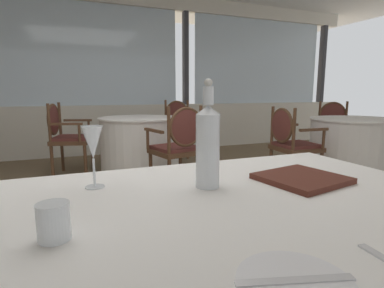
{
  "coord_description": "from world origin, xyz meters",
  "views": [
    {
      "loc": [
        -0.41,
        -2.08,
        1.07
      ],
      "look_at": [
        -0.01,
        -1.05,
        0.88
      ],
      "focal_mm": 28.64,
      "sensor_mm": 36.0,
      "label": 1
    }
  ],
  "objects_px": {
    "water_bottle": "(208,144)",
    "dining_chair_2_2": "(179,142)",
    "side_plate": "(295,283)",
    "wine_glass": "(93,144)",
    "dining_chair_2_1": "(65,133)",
    "menu_book": "(302,178)",
    "dining_chair_1_1": "(334,126)",
    "dining_chair_1_2": "(291,140)",
    "dining_chair_2_0": "(173,125)",
    "water_tumbler": "(54,222)"
  },
  "relations": [
    {
      "from": "side_plate",
      "to": "dining_chair_2_2",
      "type": "height_order",
      "value": "dining_chair_2_2"
    },
    {
      "from": "side_plate",
      "to": "dining_chair_1_2",
      "type": "bearing_deg",
      "value": 50.61
    },
    {
      "from": "water_tumbler",
      "to": "dining_chair_2_1",
      "type": "bearing_deg",
      "value": 90.5
    },
    {
      "from": "menu_book",
      "to": "dining_chair_2_1",
      "type": "height_order",
      "value": "dining_chair_2_1"
    },
    {
      "from": "side_plate",
      "to": "dining_chair_2_2",
      "type": "relative_size",
      "value": 0.21
    },
    {
      "from": "water_bottle",
      "to": "dining_chair_2_0",
      "type": "xyz_separation_m",
      "value": [
        1.1,
        3.71,
        -0.34
      ]
    },
    {
      "from": "dining_chair_1_2",
      "to": "dining_chair_2_2",
      "type": "bearing_deg",
      "value": 171.64
    },
    {
      "from": "menu_book",
      "to": "dining_chair_1_1",
      "type": "relative_size",
      "value": 0.29
    },
    {
      "from": "water_bottle",
      "to": "wine_glass",
      "type": "xyz_separation_m",
      "value": [
        -0.36,
        0.13,
        0.0
      ]
    },
    {
      "from": "menu_book",
      "to": "dining_chair_1_1",
      "type": "bearing_deg",
      "value": 31.08
    },
    {
      "from": "wine_glass",
      "to": "dining_chair_1_1",
      "type": "xyz_separation_m",
      "value": [
        3.76,
        2.55,
        -0.35
      ]
    },
    {
      "from": "dining_chair_1_1",
      "to": "water_bottle",
      "type": "bearing_deg",
      "value": -19.7
    },
    {
      "from": "dining_chair_1_2",
      "to": "dining_chair_2_1",
      "type": "relative_size",
      "value": 0.97
    },
    {
      "from": "water_bottle",
      "to": "dining_chair_1_2",
      "type": "xyz_separation_m",
      "value": [
        1.92,
        1.89,
        -0.36
      ]
    },
    {
      "from": "dining_chair_1_2",
      "to": "menu_book",
      "type": "bearing_deg",
      "value": -126.69
    },
    {
      "from": "dining_chair_2_2",
      "to": "side_plate",
      "type": "bearing_deg",
      "value": 150.62
    },
    {
      "from": "dining_chair_2_1",
      "to": "dining_chair_2_2",
      "type": "distance_m",
      "value": 1.65
    },
    {
      "from": "dining_chair_1_2",
      "to": "dining_chair_2_0",
      "type": "relative_size",
      "value": 0.96
    },
    {
      "from": "side_plate",
      "to": "wine_glass",
      "type": "relative_size",
      "value": 0.93
    },
    {
      "from": "menu_book",
      "to": "dining_chair_1_2",
      "type": "xyz_separation_m",
      "value": [
        1.57,
        1.96,
        -0.23
      ]
    },
    {
      "from": "side_plate",
      "to": "water_bottle",
      "type": "bearing_deg",
      "value": 80.58
    },
    {
      "from": "menu_book",
      "to": "dining_chair_2_1",
      "type": "xyz_separation_m",
      "value": [
        -0.85,
        3.38,
        -0.2
      ]
    },
    {
      "from": "water_tumbler",
      "to": "dining_chair_1_1",
      "type": "relative_size",
      "value": 0.09
    },
    {
      "from": "water_bottle",
      "to": "dining_chair_2_2",
      "type": "height_order",
      "value": "water_bottle"
    },
    {
      "from": "dining_chair_2_0",
      "to": "dining_chair_2_1",
      "type": "distance_m",
      "value": 1.65
    },
    {
      "from": "side_plate",
      "to": "dining_chair_1_2",
      "type": "relative_size",
      "value": 0.22
    },
    {
      "from": "water_bottle",
      "to": "dining_chair_2_1",
      "type": "distance_m",
      "value": 3.37
    },
    {
      "from": "menu_book",
      "to": "dining_chair_2_0",
      "type": "bearing_deg",
      "value": 67.85
    },
    {
      "from": "water_tumbler",
      "to": "dining_chair_1_2",
      "type": "xyz_separation_m",
      "value": [
        2.39,
        2.12,
        -0.26
      ]
    },
    {
      "from": "water_bottle",
      "to": "dining_chair_2_0",
      "type": "height_order",
      "value": "water_bottle"
    },
    {
      "from": "dining_chair_2_0",
      "to": "wine_glass",
      "type": "bearing_deg",
      "value": 23.81
    },
    {
      "from": "wine_glass",
      "to": "dining_chair_2_1",
      "type": "height_order",
      "value": "wine_glass"
    },
    {
      "from": "water_tumbler",
      "to": "dining_chair_2_1",
      "type": "xyz_separation_m",
      "value": [
        -0.03,
        3.54,
        -0.23
      ]
    },
    {
      "from": "side_plate",
      "to": "dining_chair_2_0",
      "type": "bearing_deg",
      "value": 74.43
    },
    {
      "from": "side_plate",
      "to": "water_tumbler",
      "type": "bearing_deg",
      "value": 139.16
    },
    {
      "from": "side_plate",
      "to": "menu_book",
      "type": "xyz_separation_m",
      "value": [
        0.44,
        0.49,
        0.01
      ]
    },
    {
      "from": "menu_book",
      "to": "dining_chair_2_2",
      "type": "height_order",
      "value": "dining_chair_2_2"
    },
    {
      "from": "wine_glass",
      "to": "dining_chair_2_0",
      "type": "bearing_deg",
      "value": 67.86
    },
    {
      "from": "dining_chair_2_1",
      "to": "wine_glass",
      "type": "bearing_deg",
      "value": -71.49
    },
    {
      "from": "water_bottle",
      "to": "wine_glass",
      "type": "height_order",
      "value": "water_bottle"
    },
    {
      "from": "dining_chair_1_1",
      "to": "dining_chair_2_1",
      "type": "bearing_deg",
      "value": -67.15
    },
    {
      "from": "dining_chair_2_1",
      "to": "dining_chair_2_2",
      "type": "xyz_separation_m",
      "value": [
        1.14,
        -1.18,
        -0.01
      ]
    },
    {
      "from": "water_bottle",
      "to": "dining_chair_1_2",
      "type": "distance_m",
      "value": 2.72
    },
    {
      "from": "wine_glass",
      "to": "dining_chair_1_1",
      "type": "bearing_deg",
      "value": 34.15
    },
    {
      "from": "water_bottle",
      "to": "dining_chair_2_2",
      "type": "xyz_separation_m",
      "value": [
        0.64,
        2.13,
        -0.35
      ]
    },
    {
      "from": "wine_glass",
      "to": "dining_chair_2_2",
      "type": "bearing_deg",
      "value": 63.3
    },
    {
      "from": "dining_chair_2_1",
      "to": "dining_chair_1_2",
      "type": "bearing_deg",
      "value": -14.42
    },
    {
      "from": "side_plate",
      "to": "dining_chair_2_0",
      "type": "relative_size",
      "value": 0.21
    },
    {
      "from": "water_bottle",
      "to": "dining_chair_1_2",
      "type": "bearing_deg",
      "value": 44.66
    },
    {
      "from": "wine_glass",
      "to": "menu_book",
      "type": "relative_size",
      "value": 0.77
    }
  ]
}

